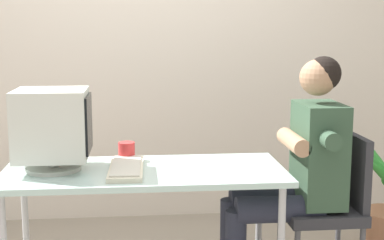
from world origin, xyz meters
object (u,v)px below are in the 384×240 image
at_px(keyboard, 126,168).
at_px(desk, 144,180).
at_px(office_chair, 331,202).
at_px(crt_monitor, 53,126).
at_px(person_seated, 295,169).
at_px(desk_mug, 127,151).

bearing_deg(keyboard, desk, 15.42).
distance_m(keyboard, office_chair, 1.12).
distance_m(crt_monitor, office_chair, 1.52).
height_order(crt_monitor, keyboard, crt_monitor).
relative_size(crt_monitor, person_seated, 0.32).
bearing_deg(keyboard, desk_mug, 90.33).
xyz_separation_m(person_seated, desk_mug, (-0.89, 0.16, 0.08)).
relative_size(desk, crt_monitor, 3.49).
bearing_deg(keyboard, crt_monitor, 171.16).
distance_m(desk, person_seated, 0.80).
xyz_separation_m(desk, crt_monitor, (-0.45, 0.03, 0.29)).
xyz_separation_m(keyboard, desk_mug, (-0.00, 0.23, 0.03)).
relative_size(keyboard, person_seated, 0.36).
distance_m(person_seated, desk_mug, 0.91).
bearing_deg(office_chair, desk_mug, 171.77).
bearing_deg(crt_monitor, office_chair, 0.55).
xyz_separation_m(crt_monitor, person_seated, (1.25, 0.01, -0.26)).
bearing_deg(person_seated, keyboard, -175.49).
bearing_deg(person_seated, crt_monitor, -179.36).
distance_m(office_chair, person_seated, 0.28).
relative_size(keyboard, desk_mug, 4.61).
xyz_separation_m(office_chair, desk_mug, (-1.09, 0.16, 0.27)).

